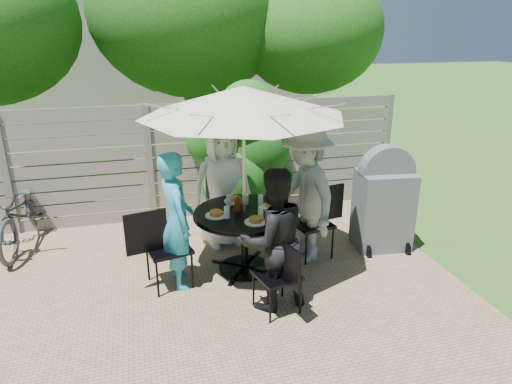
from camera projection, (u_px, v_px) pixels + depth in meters
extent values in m
plane|color=#305A1C|center=(169.00, 337.00, 4.56)|extent=(60.00, 60.00, 0.00)
cube|color=#8F7353|center=(165.00, 308.00, 5.01)|extent=(7.00, 6.00, 0.02)
cube|color=gray|center=(150.00, 165.00, 6.96)|extent=(8.00, 0.10, 1.85)
ellipsoid|color=#196116|center=(241.00, 162.00, 7.16)|extent=(1.20, 0.70, 1.80)
cube|color=gray|center=(135.00, 39.00, 14.59)|extent=(10.00, 6.00, 5.00)
ellipsoid|color=#194D12|center=(189.00, 11.00, 8.69)|extent=(3.80, 3.80, 3.23)
ellipsoid|color=#194D12|center=(309.00, 30.00, 8.69)|extent=(2.80, 2.80, 2.38)
cylinder|color=black|center=(244.00, 213.00, 5.53)|extent=(1.39, 1.39, 0.03)
cylinder|color=black|center=(245.00, 242.00, 5.67)|extent=(0.09, 0.09, 0.79)
cylinder|color=black|center=(245.00, 268.00, 5.80)|extent=(0.66, 0.66, 0.04)
cylinder|color=silver|center=(244.00, 189.00, 5.43)|extent=(0.04, 0.04, 2.18)
cone|color=#BAAE9A|center=(243.00, 101.00, 5.07)|extent=(2.68, 2.68, 0.33)
cube|color=black|center=(220.00, 209.00, 6.46)|extent=(0.57, 0.57, 0.04)
cube|color=black|center=(213.00, 187.00, 6.57)|extent=(0.15, 0.47, 0.48)
imported|color=white|center=(222.00, 186.00, 6.23)|extent=(0.91, 0.66, 1.73)
cube|color=black|center=(168.00, 249.00, 5.29)|extent=(0.57, 0.57, 0.04)
cube|color=black|center=(146.00, 232.00, 5.10)|extent=(0.47, 0.14, 0.49)
imported|color=teal|center=(177.00, 221.00, 5.22)|extent=(0.47, 0.65, 1.64)
cube|color=black|center=(277.00, 275.00, 4.83)|extent=(0.52, 0.52, 0.03)
cube|color=black|center=(288.00, 265.00, 4.57)|extent=(0.13, 0.42, 0.44)
imported|color=black|center=(273.00, 240.00, 4.81)|extent=(0.85, 0.71, 1.60)
cube|color=black|center=(312.00, 224.00, 5.98)|extent=(0.55, 0.55, 0.04)
cube|color=black|center=(328.00, 203.00, 5.99)|extent=(0.46, 0.12, 0.48)
imported|color=#999A96|center=(305.00, 194.00, 5.79)|extent=(0.83, 1.25, 1.81)
cylinder|color=white|center=(234.00, 201.00, 5.84)|extent=(0.26, 0.26, 0.01)
cylinder|color=#B37934|center=(234.00, 199.00, 5.83)|extent=(0.15, 0.15, 0.05)
cylinder|color=white|center=(216.00, 215.00, 5.40)|extent=(0.26, 0.26, 0.01)
cylinder|color=#B37934|center=(216.00, 213.00, 5.39)|extent=(0.15, 0.15, 0.05)
cylinder|color=white|center=(256.00, 222.00, 5.21)|extent=(0.26, 0.26, 0.01)
cylinder|color=#B37934|center=(256.00, 220.00, 5.20)|extent=(0.15, 0.15, 0.05)
cylinder|color=white|center=(271.00, 207.00, 5.66)|extent=(0.26, 0.26, 0.01)
cylinder|color=#B37934|center=(271.00, 204.00, 5.64)|extent=(0.15, 0.15, 0.05)
cylinder|color=silver|center=(229.00, 200.00, 5.69)|extent=(0.07, 0.07, 0.14)
cylinder|color=silver|center=(227.00, 212.00, 5.32)|extent=(0.07, 0.07, 0.14)
cylinder|color=silver|center=(261.00, 213.00, 5.32)|extent=(0.07, 0.07, 0.14)
cylinder|color=silver|center=(261.00, 200.00, 5.69)|extent=(0.07, 0.07, 0.14)
cylinder|color=#59280C|center=(238.00, 205.00, 5.52)|extent=(0.09, 0.09, 0.16)
cylinder|color=#C6B293|center=(245.00, 200.00, 5.73)|extent=(0.08, 0.08, 0.12)
imported|color=#333338|center=(23.00, 213.00, 6.33)|extent=(0.83, 1.88, 0.96)
cube|color=#56565B|center=(383.00, 210.00, 6.22)|extent=(0.77, 0.63, 1.10)
cylinder|color=#56565B|center=(387.00, 172.00, 6.03)|extent=(0.75, 0.30, 0.73)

